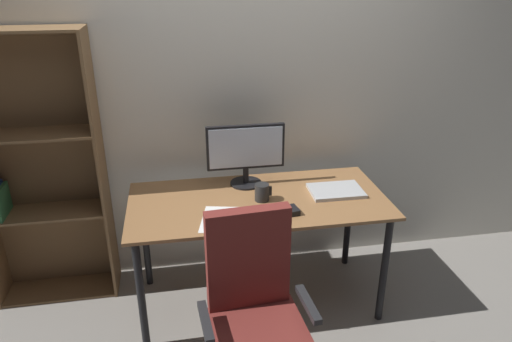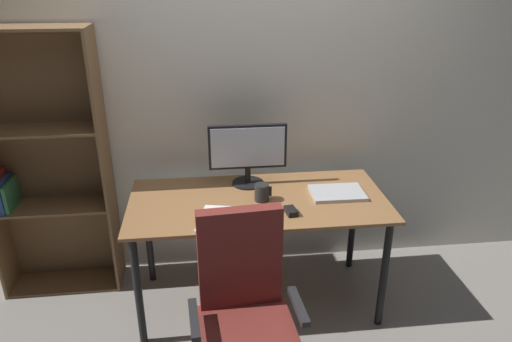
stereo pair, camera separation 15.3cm
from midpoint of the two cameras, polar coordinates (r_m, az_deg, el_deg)
ground_plane at (r=3.24m, az=-1.15°, el=-15.18°), size 12.00×12.00×0.00m
back_wall at (r=3.14m, az=-2.90°, el=10.19°), size 6.40×0.10×2.60m
desk at (r=2.87m, az=-1.26°, el=-4.92°), size 1.53×0.73×0.74m
monitor at (r=2.94m, az=-2.74°, el=2.38°), size 0.49×0.20×0.39m
keyboard at (r=2.66m, az=-1.85°, el=-5.16°), size 0.29×0.12×0.02m
mouse at (r=2.68m, az=2.80°, el=-4.75°), size 0.07×0.10×0.03m
coffee_mug at (r=2.80m, az=-0.84°, el=-2.59°), size 0.10×0.09×0.10m
laptop at (r=2.94m, az=8.11°, el=-2.39°), size 0.32×0.23×0.02m
paper_sheet at (r=2.63m, az=-5.89°, el=-5.83°), size 0.27×0.33×0.00m
office_chair at (r=2.36m, az=-2.05°, el=-18.08°), size 0.54×0.54×1.01m
bookshelf at (r=3.23m, az=-25.92°, el=-0.33°), size 0.74×0.28×1.71m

